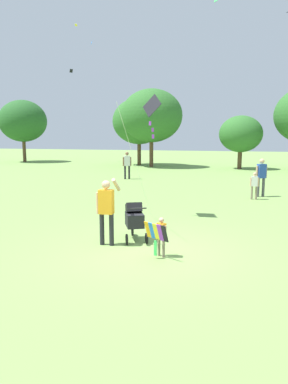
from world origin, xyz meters
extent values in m
plane|color=#75994C|center=(0.00, 0.00, 0.00)|extent=(120.00, 120.00, 0.00)
cylinder|color=brown|center=(-21.08, 25.36, 1.15)|extent=(0.36, 0.36, 2.31)
ellipsoid|color=#235623|center=(-21.08, 25.36, 4.40)|extent=(5.23, 4.71, 4.45)
cylinder|color=brown|center=(-7.72, 24.66, 1.07)|extent=(0.36, 0.36, 2.14)
ellipsoid|color=#2D6628|center=(-7.72, 24.66, 4.20)|extent=(5.15, 4.64, 4.38)
cylinder|color=brown|center=(-6.08, 23.09, 1.18)|extent=(0.36, 0.36, 2.36)
ellipsoid|color=#2D6628|center=(-6.08, 23.09, 4.60)|extent=(5.59, 5.03, 4.75)
cylinder|color=brown|center=(1.74, 23.15, 0.76)|extent=(0.36, 0.36, 1.51)
ellipsoid|color=#2D6628|center=(1.74, 23.15, 2.97)|extent=(3.63, 3.27, 3.09)
cylinder|color=#7F705B|center=(0.47, -0.41, 0.23)|extent=(0.07, 0.07, 0.46)
cylinder|color=#7F705B|center=(0.35, -0.34, 0.23)|extent=(0.07, 0.07, 0.46)
cube|color=orange|center=(0.41, -0.38, 0.63)|extent=(0.23, 0.20, 0.34)
cylinder|color=tan|center=(0.52, -0.44, 0.60)|extent=(0.05, 0.05, 0.30)
cylinder|color=tan|center=(0.30, -0.32, 0.60)|extent=(0.05, 0.05, 0.30)
sphere|color=tan|center=(0.41, -0.38, 0.87)|extent=(0.12, 0.12, 0.12)
cube|color=black|center=(0.55, -0.66, 0.63)|extent=(0.18, 0.19, 0.40)
cube|color=purple|center=(0.43, -0.60, 0.63)|extent=(0.18, 0.19, 0.40)
cube|color=yellow|center=(0.32, -0.53, 0.63)|extent=(0.18, 0.19, 0.40)
cube|color=blue|center=(0.21, -0.47, 0.63)|extent=(0.18, 0.19, 0.40)
cube|color=#F4A319|center=(0.10, -0.41, 0.63)|extent=(0.18, 0.19, 0.40)
cube|color=green|center=(0.31, -0.55, 0.25)|extent=(0.08, 0.05, 0.36)
cylinder|color=#232328|center=(-1.27, 0.09, 0.41)|extent=(0.12, 0.12, 0.82)
cylinder|color=#232328|center=(-1.01, 0.10, 0.41)|extent=(0.12, 0.12, 0.82)
cube|color=orange|center=(-1.14, 0.09, 1.13)|extent=(0.37, 0.24, 0.62)
cylinder|color=tan|center=(-1.36, 0.08, 1.09)|extent=(0.09, 0.09, 0.55)
cylinder|color=tan|center=(-0.92, 0.24, 1.56)|extent=(0.11, 0.50, 0.39)
sphere|color=tan|center=(-1.14, 0.09, 1.57)|extent=(0.21, 0.21, 0.21)
cylinder|color=black|center=(-0.78, 1.10, 0.14)|extent=(0.16, 0.27, 0.28)
cylinder|color=black|center=(-0.66, 0.27, 0.14)|extent=(0.16, 0.27, 0.28)
cylinder|color=black|center=(-0.19, 0.49, 0.14)|extent=(0.16, 0.27, 0.28)
cube|color=black|center=(-0.59, 0.72, 0.56)|extent=(0.68, 0.77, 0.36)
cube|color=black|center=(-0.65, 0.84, 0.86)|extent=(0.56, 0.56, 0.35)
cylinder|color=black|center=(-0.39, 0.31, 0.96)|extent=(0.45, 0.25, 0.04)
cube|color=black|center=(-0.89, 3.63, 3.79)|extent=(0.80, 0.56, 0.82)
cube|color=purple|center=(-0.94, 3.58, 3.20)|extent=(0.08, 0.02, 0.14)
cube|color=purple|center=(-0.85, 3.61, 2.98)|extent=(0.08, 0.05, 0.14)
cube|color=purple|center=(-0.84, 3.61, 2.76)|extent=(0.08, 0.02, 0.14)
cylinder|color=silver|center=(-0.89, 1.94, 1.80)|extent=(0.01, 3.39, 3.61)
cube|color=black|center=(4.97, 23.77, 12.56)|extent=(0.31, 0.28, 0.19)
cube|color=green|center=(-0.49, 21.46, 13.18)|extent=(0.35, 0.44, 0.39)
cube|color=black|center=(-15.94, 26.98, 9.63)|extent=(0.38, 0.32, 0.37)
cube|color=yellow|center=(-14.63, 25.77, 13.75)|extent=(0.23, 0.23, 0.19)
cube|color=blue|center=(-14.46, 29.03, 12.85)|extent=(0.21, 0.40, 0.44)
cylinder|color=#4C4C51|center=(3.06, 8.96, 0.43)|extent=(0.13, 0.13, 0.87)
cylinder|color=#4C4C51|center=(2.82, 8.82, 0.43)|extent=(0.13, 0.13, 0.87)
cube|color=#284CA8|center=(2.94, 8.89, 1.19)|extent=(0.45, 0.39, 0.65)
cylinder|color=tan|center=(3.14, 9.01, 1.15)|extent=(0.09, 0.09, 0.58)
cylinder|color=tan|center=(2.74, 8.77, 1.15)|extent=(0.09, 0.09, 0.58)
sphere|color=tan|center=(2.94, 8.89, 1.65)|extent=(0.22, 0.22, 0.22)
cylinder|color=#7F705B|center=(2.54, 8.04, 0.30)|extent=(0.09, 0.09, 0.59)
cylinder|color=#7F705B|center=(2.73, 8.05, 0.30)|extent=(0.09, 0.09, 0.59)
cube|color=silver|center=(2.63, 8.04, 0.81)|extent=(0.27, 0.17, 0.44)
cylinder|color=tan|center=(2.47, 8.03, 0.78)|extent=(0.06, 0.06, 0.39)
cylinder|color=tan|center=(2.79, 8.05, 0.78)|extent=(0.06, 0.06, 0.39)
sphere|color=tan|center=(2.63, 8.04, 1.13)|extent=(0.15, 0.15, 0.15)
cylinder|color=#232328|center=(-5.31, 13.53, 0.44)|extent=(0.13, 0.13, 0.87)
cylinder|color=#232328|center=(-5.07, 13.66, 0.44)|extent=(0.13, 0.13, 0.87)
cube|color=silver|center=(-5.19, 13.60, 1.20)|extent=(0.45, 0.39, 0.65)
cylinder|color=brown|center=(-5.40, 13.49, 1.15)|extent=(0.09, 0.09, 0.58)
cylinder|color=brown|center=(-4.98, 13.71, 1.15)|extent=(0.09, 0.09, 0.58)
sphere|color=brown|center=(-5.19, 13.60, 1.66)|extent=(0.23, 0.23, 0.23)
camera|label=1|loc=(2.19, -7.99, 2.77)|focal=32.76mm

